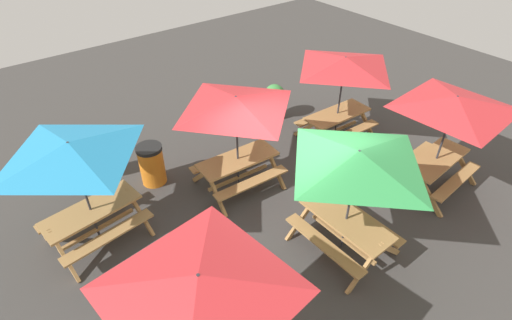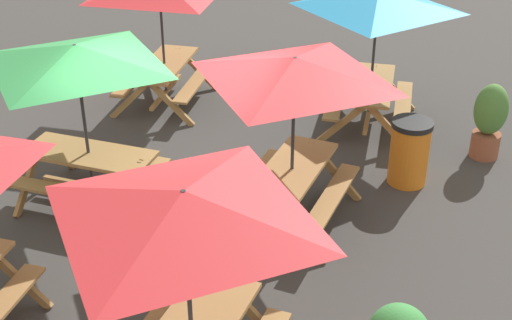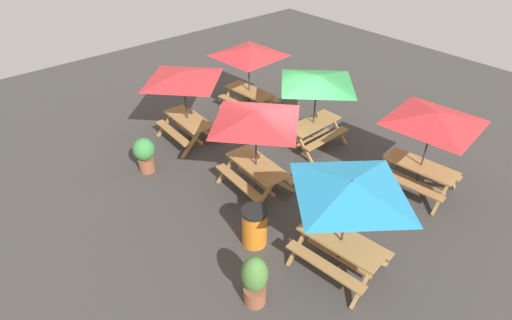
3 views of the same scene
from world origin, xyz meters
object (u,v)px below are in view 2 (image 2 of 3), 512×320
picnic_table_4 (185,222)px  potted_plant_0 (489,119)px  picnic_table_0 (294,81)px  picnic_table_3 (377,11)px  picnic_table_5 (77,68)px  trash_bin_orange (409,152)px

picnic_table_4 → potted_plant_0: bearing=160.7°
picnic_table_0 → picnic_table_3: (-3.14, 0.40, 0.00)m
picnic_table_5 → picnic_table_4: bearing=-45.5°
picnic_table_0 → potted_plant_0: picnic_table_0 is taller
picnic_table_0 → picnic_table_5: bearing=-76.1°
picnic_table_3 → picnic_table_5: size_ratio=1.00×
picnic_table_3 → picnic_table_5: (3.64, -3.13, 0.00)m
potted_plant_0 → picnic_table_5: bearing=-58.1°
picnic_table_5 → trash_bin_orange: picnic_table_5 is taller
trash_bin_orange → potted_plant_0: (-1.18, 1.01, 0.15)m
picnic_table_5 → trash_bin_orange: size_ratio=2.38×
picnic_table_5 → picnic_table_3: bearing=48.6°
picnic_table_3 → picnic_table_4: size_ratio=1.00×
picnic_table_4 → picnic_table_5: (-2.72, -2.74, 0.00)m
picnic_table_4 → picnic_table_5: bearing=-132.5°
potted_plant_0 → picnic_table_4: bearing=-21.6°
picnic_table_0 → picnic_table_4: 3.22m
picnic_table_0 → picnic_table_4: same height
picnic_table_0 → potted_plant_0: 3.78m
picnic_table_3 → picnic_table_5: same height
picnic_table_3 → trash_bin_orange: (1.66, 0.91, -1.49)m
picnic_table_3 → trash_bin_orange: bearing=21.8°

